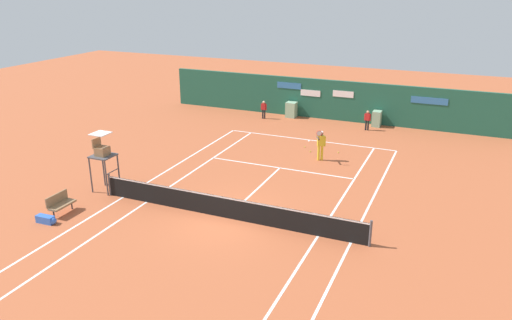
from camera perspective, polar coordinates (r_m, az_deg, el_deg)
name	(u,v)px	position (r m, az deg, el deg)	size (l,w,h in m)	color
ground_plane	(232,212)	(21.47, -2.75, -6.02)	(80.00, 80.00, 0.01)	#B25633
tennis_net	(226,207)	(20.79, -3.47, -5.40)	(12.10, 0.10, 1.07)	#4C4C51
sponsor_back_wall	(333,101)	(35.69, 8.80, 6.75)	(25.00, 1.02, 2.82)	#1E5642
umpire_chair	(102,153)	(24.03, -17.25, 0.74)	(1.00, 1.00, 2.84)	#47474C
player_bench	(60,203)	(22.72, -21.60, -4.57)	(0.54, 1.20, 0.88)	#38383D
equipment_bag	(47,220)	(22.19, -22.89, -6.34)	(0.93, 0.33, 0.32)	blue
player_on_baseline	(321,143)	(27.39, 7.45, 1.94)	(0.49, 0.87, 1.88)	yellow
ball_kid_right_post	(367,119)	(33.64, 12.70, 4.63)	(0.45, 0.19, 1.34)	black
ball_kid_centre_post	(264,108)	(35.65, 0.90, 5.95)	(0.43, 0.18, 1.30)	black
tennis_ball_near_service_line	(310,152)	(28.94, 6.26, 0.98)	(0.07, 0.07, 0.07)	#CCE033
tennis_ball_by_sideline	(338,152)	(29.02, 9.45, 0.87)	(0.07, 0.07, 0.07)	#CCE033
tennis_ball_mid_court	(305,147)	(29.72, 5.62, 1.51)	(0.07, 0.07, 0.07)	#CCE033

